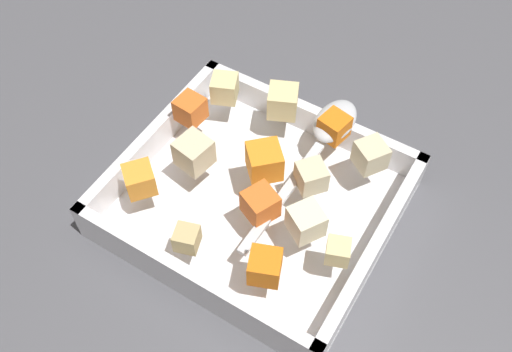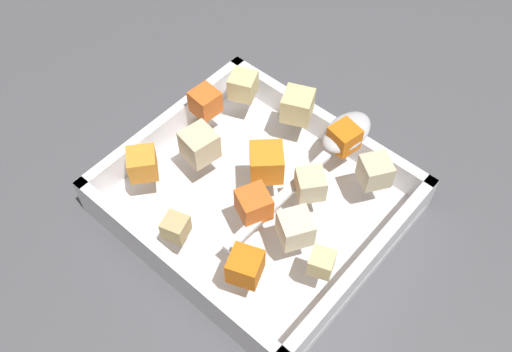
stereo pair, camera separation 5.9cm
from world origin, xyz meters
name	(u,v)px [view 2 (the right image)]	position (x,y,z in m)	size (l,w,h in m)	color
ground_plane	(262,203)	(0.00, 0.00, 0.00)	(4.00, 4.00, 0.00)	#4C4C51
baking_dish	(256,201)	(0.00, 0.01, 0.02)	(0.28, 0.25, 0.05)	silver
carrot_chunk_heap_side	(245,266)	(-0.06, 0.09, 0.07)	(0.03, 0.03, 0.03)	orange
carrot_chunk_mid_right	(205,102)	(0.11, -0.03, 0.07)	(0.03, 0.03, 0.03)	orange
carrot_chunk_corner_nw	(344,138)	(-0.04, -0.09, 0.07)	(0.03, 0.03, 0.03)	orange
carrot_chunk_under_handle	(268,164)	(0.00, -0.01, 0.07)	(0.03, 0.03, 0.03)	orange
carrot_chunk_near_spoon	(142,164)	(0.10, 0.08, 0.07)	(0.03, 0.03, 0.03)	orange
carrot_chunk_corner_ne	(254,204)	(-0.02, 0.04, 0.07)	(0.03, 0.03, 0.03)	orange
potato_chunk_far_left	(375,171)	(-0.09, -0.07, 0.07)	(0.03, 0.03, 0.03)	beige
potato_chunk_front_center	(199,145)	(0.07, 0.02, 0.07)	(0.03, 0.03, 0.03)	beige
potato_chunk_heap_top	(295,228)	(-0.07, 0.03, 0.07)	(0.03, 0.03, 0.03)	beige
potato_chunk_back_center	(176,227)	(0.02, 0.11, 0.06)	(0.02, 0.02, 0.02)	tan
potato_chunk_rim_edge	(322,262)	(-0.11, 0.04, 0.06)	(0.02, 0.02, 0.02)	#E0CC89
potato_chunk_center	(310,184)	(-0.05, -0.02, 0.07)	(0.03, 0.03, 0.03)	beige
potato_chunk_mid_left	(298,106)	(0.03, -0.09, 0.07)	(0.03, 0.03, 0.03)	#E0CC89
potato_chunk_corner_se	(243,85)	(0.09, -0.07, 0.07)	(0.03, 0.03, 0.03)	#E0CC89
serving_spoon	(339,140)	(-0.03, -0.09, 0.06)	(0.04, 0.22, 0.02)	silver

